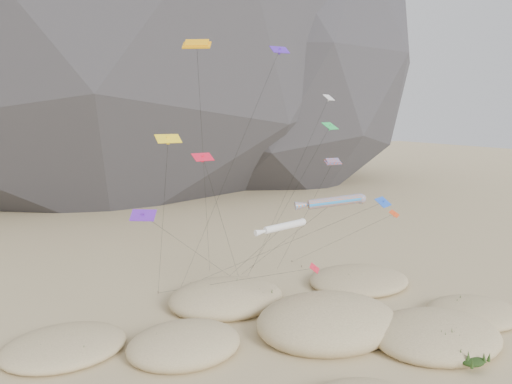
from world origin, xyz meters
TOP-DOWN VIEW (x-y plane):
  - ground at (0.00, 0.00)m, footprint 500.00×500.00m
  - dunes at (-1.11, 4.33)m, footprint 51.12×35.29m
  - dune_grass at (-0.99, 4.64)m, footprint 43.35×29.32m
  - kite_stakes at (1.54, 23.59)m, footprint 21.34×6.35m
  - rainbow_tube_kite at (5.69, 8.29)m, footprint 7.42×18.27m
  - white_tube_kite at (0.88, 10.58)m, footprint 6.43×12.24m
  - orange_parafoil at (-7.91, 11.93)m, footprint 9.28×17.71m
  - multi_parafoil at (8.01, 11.60)m, footprint 2.02×13.66m
  - delta_kites at (1.40, 11.54)m, footprint 33.83×21.25m

SIDE VIEW (x-z plane):
  - ground at x=0.00m, z-range 0.00..0.00m
  - kite_stakes at x=1.54m, z-range 0.00..0.30m
  - dunes at x=-1.11m, z-range -1.51..3.00m
  - dune_grass at x=-0.99m, z-range 0.08..1.65m
  - white_tube_kite at x=0.88m, z-range 4.60..15.09m
  - rainbow_tube_kite at x=5.69m, z-range 5.83..19.21m
  - multi_parafoil at x=8.01m, z-range 7.77..24.58m
  - delta_kites at x=1.40m, z-range 1.87..30.63m
  - orange_parafoil at x=-7.91m, z-range 13.49..42.25m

